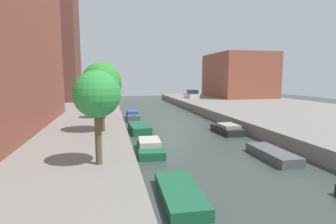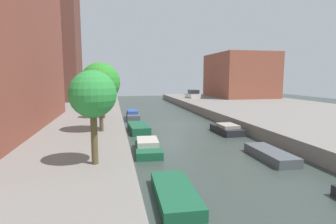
# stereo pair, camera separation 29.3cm
# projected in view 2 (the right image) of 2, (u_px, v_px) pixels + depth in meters

# --- Properties ---
(ground_plane) EXTENTS (84.00, 84.00, 0.00)m
(ground_plane) POSITION_uv_depth(u_px,v_px,m) (172.00, 124.00, 27.45)
(ground_plane) COLOR #333D38
(quay_left) EXTENTS (20.00, 64.00, 1.00)m
(quay_left) POSITION_uv_depth(u_px,v_px,m) (10.00, 125.00, 24.40)
(quay_left) COLOR gray
(quay_left) RESTS_ON ground_plane
(quay_right) EXTENTS (20.00, 64.00, 1.00)m
(quay_right) POSITION_uv_depth(u_px,v_px,m) (302.00, 115.00, 30.37)
(quay_right) COLOR gray
(quay_right) RESTS_ON ground_plane
(apartment_tower_far) EXTENTS (10.00, 8.37, 24.21)m
(apartment_tower_far) POSITION_uv_depth(u_px,v_px,m) (44.00, 23.00, 41.90)
(apartment_tower_far) COLOR brown
(apartment_tower_far) RESTS_ON quay_left
(low_block_right) EXTENTS (10.00, 13.01, 8.15)m
(low_block_right) POSITION_uv_depth(u_px,v_px,m) (239.00, 75.00, 51.62)
(low_block_right) COLOR brown
(low_block_right) RESTS_ON quay_right
(street_tree_0) EXTENTS (2.02, 2.02, 4.08)m
(street_tree_0) POSITION_uv_depth(u_px,v_px,m) (93.00, 95.00, 11.45)
(street_tree_0) COLOR brown
(street_tree_0) RESTS_ON quay_left
(street_tree_1) EXTENTS (2.73, 2.73, 4.77)m
(street_tree_1) POSITION_uv_depth(u_px,v_px,m) (100.00, 83.00, 18.55)
(street_tree_1) COLOR #4D4132
(street_tree_1) RESTS_ON quay_left
(street_tree_2) EXTENTS (1.88, 1.88, 4.17)m
(street_tree_2) POSITION_uv_depth(u_px,v_px,m) (103.00, 83.00, 24.57)
(street_tree_2) COLOR brown
(street_tree_2) RESTS_ON quay_left
(parked_car) EXTENTS (1.85, 4.14, 1.46)m
(parked_car) POSITION_uv_depth(u_px,v_px,m) (193.00, 94.00, 49.37)
(parked_car) COLOR beige
(parked_car) RESTS_ON quay_right
(moored_boat_left_0) EXTENTS (1.61, 3.91, 0.47)m
(moored_boat_left_0) POSITION_uv_depth(u_px,v_px,m) (175.00, 193.00, 10.61)
(moored_boat_left_0) COLOR #195638
(moored_boat_left_0) RESTS_ON ground_plane
(moored_boat_left_1) EXTENTS (1.79, 3.91, 0.81)m
(moored_boat_left_1) POSITION_uv_depth(u_px,v_px,m) (148.00, 147.00, 17.25)
(moored_boat_left_1) COLOR #195638
(moored_boat_left_1) RESTS_ON ground_plane
(moored_boat_left_2) EXTENTS (1.74, 4.10, 0.65)m
(moored_boat_left_2) POSITION_uv_depth(u_px,v_px,m) (138.00, 128.00, 23.71)
(moored_boat_left_2) COLOR #195638
(moored_boat_left_2) RESTS_ON ground_plane
(moored_boat_left_3) EXTENTS (1.43, 4.62, 1.04)m
(moored_boat_left_3) POSITION_uv_depth(u_px,v_px,m) (133.00, 115.00, 30.63)
(moored_boat_left_3) COLOR #4C5156
(moored_boat_left_3) RESTS_ON ground_plane
(moored_boat_right_1) EXTENTS (1.44, 3.91, 0.53)m
(moored_boat_right_1) POSITION_uv_depth(u_px,v_px,m) (270.00, 155.00, 15.83)
(moored_boat_right_1) COLOR #4C5156
(moored_boat_right_1) RESTS_ON ground_plane
(moored_boat_right_2) EXTENTS (1.74, 3.56, 0.82)m
(moored_boat_right_2) POSITION_uv_depth(u_px,v_px,m) (227.00, 129.00, 23.03)
(moored_boat_right_2) COLOR #232328
(moored_boat_right_2) RESTS_ON ground_plane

